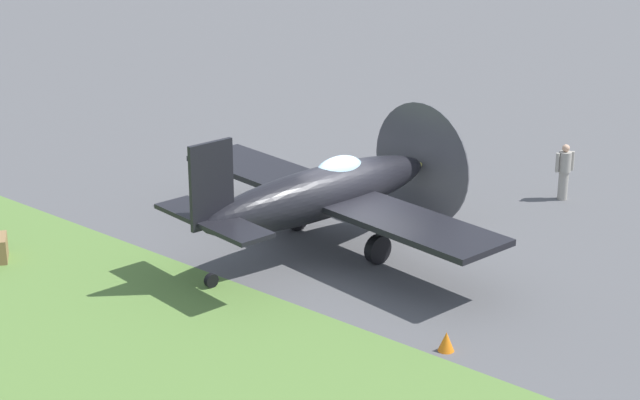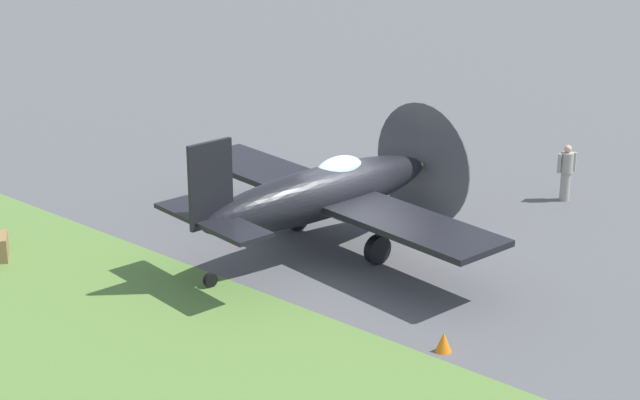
{
  "view_description": "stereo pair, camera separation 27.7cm",
  "coord_description": "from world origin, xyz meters",
  "views": [
    {
      "loc": [
        15.9,
        -20.46,
        10.6
      ],
      "look_at": [
        -1.05,
        -0.56,
        1.44
      ],
      "focal_mm": 59.33,
      "sensor_mm": 36.0,
      "label": 1
    },
    {
      "loc": [
        16.11,
        -20.28,
        10.6
      ],
      "look_at": [
        -1.05,
        -0.56,
        1.44
      ],
      "focal_mm": 59.33,
      "sensor_mm": 36.0,
      "label": 2
    }
  ],
  "objects": [
    {
      "name": "ground_plane",
      "position": [
        0.0,
        0.0,
        0.0
      ],
      "size": [
        160.0,
        160.0,
        0.0
      ],
      "primitive_type": "plane",
      "color": "#515154"
    },
    {
      "name": "grass_verge",
      "position": [
        0.0,
        -9.02,
        0.0
      ],
      "size": [
        120.0,
        11.0,
        0.01
      ],
      "primitive_type": "cube",
      "color": "#567A38",
      "rests_on": "ground"
    },
    {
      "name": "airplane_lead",
      "position": [
        -1.03,
        -0.39,
        1.61
      ],
      "size": [
        10.88,
        8.64,
        3.85
      ],
      "rotation": [
        0.0,
        0.0,
        -0.14
      ],
      "color": "black",
      "rests_on": "ground"
    },
    {
      "name": "ground_crew_chief",
      "position": [
        1.84,
        7.4,
        0.91
      ],
      "size": [
        0.38,
        0.56,
        1.73
      ],
      "rotation": [
        0.0,
        0.0,
        1.04
      ],
      "color": "#9E998E",
      "rests_on": "ground"
    },
    {
      "name": "runway_marker_cone",
      "position": [
        4.74,
        -3.17,
        0.22
      ],
      "size": [
        0.36,
        0.36,
        0.44
      ],
      "primitive_type": "cone",
      "color": "orange",
      "rests_on": "ground"
    }
  ]
}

